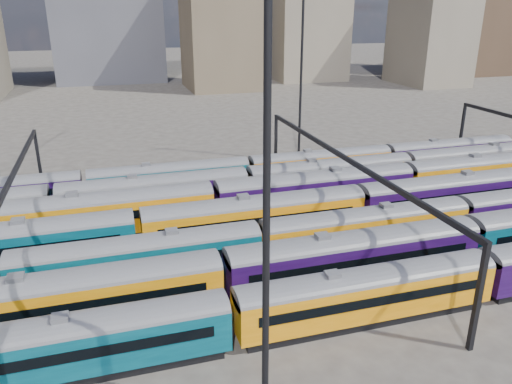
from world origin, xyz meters
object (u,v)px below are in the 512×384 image
object	(u,v)px
rake_0	(367,289)
mast_2	(267,183)
rake_1	(223,272)
rake_2	(366,225)

from	to	relation	value
rake_0	mast_2	xyz separation A→B (m)	(-9.91, -7.00, 11.39)
rake_1	rake_2	size ratio (longest dim) A/B	0.92
mast_2	rake_1	bearing A→B (deg)	87.52
rake_0	rake_2	size ratio (longest dim) A/B	0.70
rake_1	mast_2	distance (m)	16.38
rake_1	mast_2	bearing A→B (deg)	-92.48
rake_2	mast_2	bearing A→B (deg)	-131.90
rake_2	rake_1	bearing A→B (deg)	-161.26
rake_2	mast_2	distance (m)	25.50
rake_1	rake_2	bearing A→B (deg)	18.74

